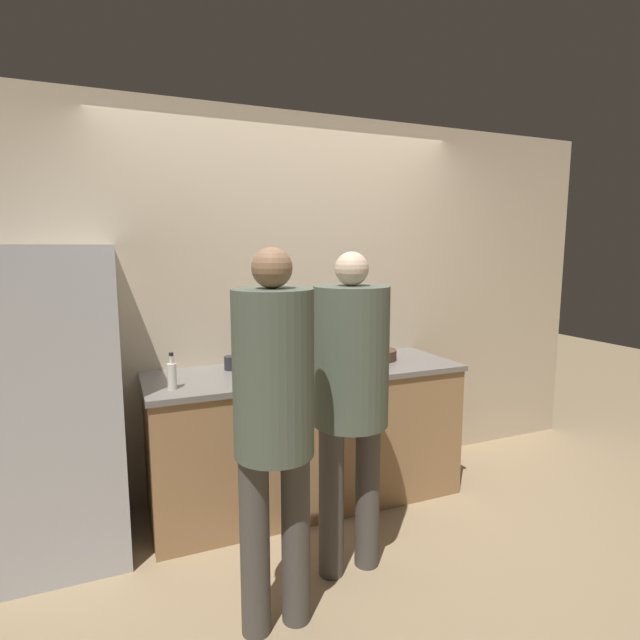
{
  "coord_description": "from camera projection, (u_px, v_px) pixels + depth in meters",
  "views": [
    {
      "loc": [
        -1.15,
        -2.58,
        1.69
      ],
      "look_at": [
        0.0,
        0.16,
        1.26
      ],
      "focal_mm": 28.0,
      "sensor_mm": 36.0,
      "label": 1
    }
  ],
  "objects": [
    {
      "name": "person_left",
      "position": [
        274.0,
        411.0,
        2.11
      ],
      "size": [
        0.34,
        0.34,
        1.69
      ],
      "color": "#4C4742",
      "rests_on": "ground_plane"
    },
    {
      "name": "utensil_crock",
      "position": [
        313.0,
        349.0,
        3.55
      ],
      "size": [
        0.1,
        0.1,
        0.25
      ],
      "color": "#3D424C",
      "rests_on": "counter"
    },
    {
      "name": "ground_plane",
      "position": [
        330.0,
        528.0,
        3.03
      ],
      "size": [
        14.0,
        14.0,
        0.0
      ],
      "primitive_type": "plane",
      "color": "#9E8460"
    },
    {
      "name": "potted_plant",
      "position": [
        267.0,
        344.0,
        3.36
      ],
      "size": [
        0.17,
        0.17,
        0.25
      ],
      "color": "beige",
      "rests_on": "counter"
    },
    {
      "name": "bottle_clear",
      "position": [
        172.0,
        375.0,
        2.77
      ],
      "size": [
        0.05,
        0.05,
        0.21
      ],
      "color": "silver",
      "rests_on": "counter"
    },
    {
      "name": "fruit_bowl",
      "position": [
        376.0,
        354.0,
        3.51
      ],
      "size": [
        0.28,
        0.28,
        0.11
      ],
      "color": "#4C3323",
      "rests_on": "counter"
    },
    {
      "name": "person_center",
      "position": [
        351.0,
        383.0,
        2.5
      ],
      "size": [
        0.38,
        0.38,
        1.67
      ],
      "color": "#4C4742",
      "rests_on": "ground_plane"
    },
    {
      "name": "counter",
      "position": [
        306.0,
        434.0,
        3.33
      ],
      "size": [
        2.04,
        0.73,
        0.91
      ],
      "color": "#9E754C",
      "rests_on": "ground_plane"
    },
    {
      "name": "wall_back",
      "position": [
        288.0,
        303.0,
        3.53
      ],
      "size": [
        5.2,
        0.06,
        2.6
      ],
      "color": "#C6B293",
      "rests_on": "ground_plane"
    },
    {
      "name": "refrigerator",
      "position": [
        47.0,
        405.0,
        2.68
      ],
      "size": [
        0.75,
        0.74,
        1.7
      ],
      "color": "#B7B7BC",
      "rests_on": "ground_plane"
    },
    {
      "name": "cup_black",
      "position": [
        231.0,
        363.0,
        3.22
      ],
      "size": [
        0.09,
        0.09,
        0.09
      ],
      "color": "#28282D",
      "rests_on": "counter"
    },
    {
      "name": "bottle_red",
      "position": [
        241.0,
        362.0,
        3.1
      ],
      "size": [
        0.05,
        0.05,
        0.2
      ],
      "color": "red",
      "rests_on": "counter"
    }
  ]
}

